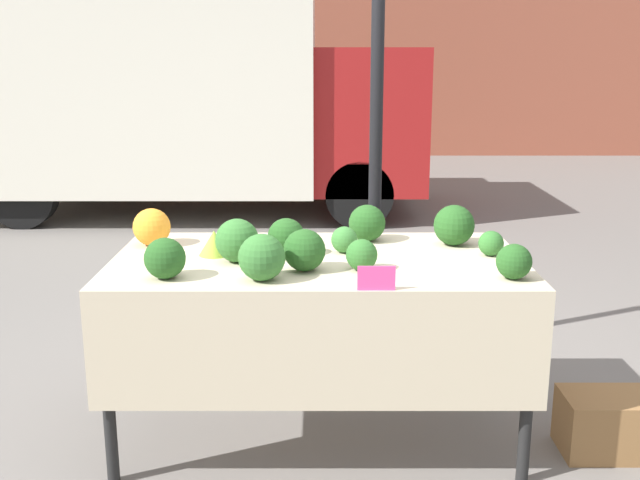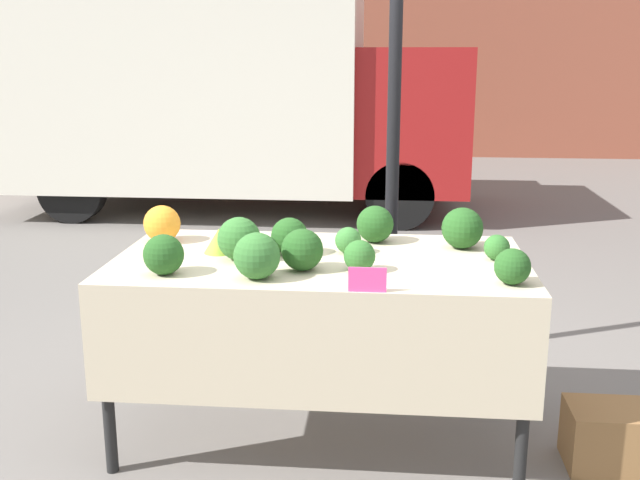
% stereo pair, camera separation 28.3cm
% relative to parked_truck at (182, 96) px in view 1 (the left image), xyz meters
% --- Properties ---
extents(ground_plane, '(40.00, 40.00, 0.00)m').
position_rel_parked_truck_xyz_m(ground_plane, '(1.51, -5.12, -1.25)').
color(ground_plane, slate).
extents(tent_pole, '(0.07, 0.07, 2.56)m').
position_rel_parked_truck_xyz_m(tent_pole, '(1.82, -4.24, 0.03)').
color(tent_pole, black).
rests_on(tent_pole, ground_plane).
extents(parked_truck, '(4.88, 2.23, 2.32)m').
position_rel_parked_truck_xyz_m(parked_truck, '(0.00, 0.00, 0.00)').
color(parked_truck, silver).
rests_on(parked_truck, ground_plane).
extents(market_table, '(1.78, 0.95, 0.83)m').
position_rel_parked_truck_xyz_m(market_table, '(1.51, -5.19, -0.51)').
color(market_table, beige).
rests_on(market_table, ground_plane).
extents(orange_cauliflower, '(0.17, 0.17, 0.17)m').
position_rel_parked_truck_xyz_m(orange_cauliflower, '(0.75, -4.90, -0.33)').
color(orange_cauliflower, orange).
rests_on(orange_cauliflower, market_table).
extents(romanesco_head, '(0.14, 0.14, 0.11)m').
position_rel_parked_truck_xyz_m(romanesco_head, '(1.06, -5.07, -0.36)').
color(romanesco_head, '#93B238').
rests_on(romanesco_head, market_table).
extents(broccoli_head_0, '(0.19, 0.19, 0.19)m').
position_rel_parked_truck_xyz_m(broccoli_head_0, '(1.17, -5.18, -0.32)').
color(broccoli_head_0, '#336B2D').
rests_on(broccoli_head_0, market_table).
extents(broccoli_head_1, '(0.11, 0.11, 0.11)m').
position_rel_parked_truck_xyz_m(broccoli_head_1, '(2.27, -5.09, -0.36)').
color(broccoli_head_1, '#2D6628').
rests_on(broccoli_head_1, market_table).
extents(broccoli_head_2, '(0.16, 0.16, 0.16)m').
position_rel_parked_truck_xyz_m(broccoli_head_2, '(0.92, -5.43, -0.33)').
color(broccoli_head_2, '#23511E').
rests_on(broccoli_head_2, market_table).
extents(broccoli_head_3, '(0.12, 0.12, 0.12)m').
position_rel_parked_truck_xyz_m(broccoli_head_3, '(1.63, -5.03, -0.36)').
color(broccoli_head_3, '#387533').
rests_on(broccoli_head_3, market_table).
extents(broccoli_head_4, '(0.14, 0.14, 0.14)m').
position_rel_parked_truck_xyz_m(broccoli_head_4, '(2.28, -5.43, -0.35)').
color(broccoli_head_4, '#23511E').
rests_on(broccoli_head_4, market_table).
extents(broccoli_head_5, '(0.17, 0.17, 0.17)m').
position_rel_parked_truck_xyz_m(broccoli_head_5, '(1.46, -5.32, -0.33)').
color(broccoli_head_5, '#23511E').
rests_on(broccoli_head_5, market_table).
extents(broccoli_head_6, '(0.16, 0.16, 0.16)m').
position_rel_parked_truck_xyz_m(broccoli_head_6, '(1.38, -5.08, -0.33)').
color(broccoli_head_6, '#23511E').
rests_on(broccoli_head_6, market_table).
extents(broccoli_head_7, '(0.13, 0.13, 0.13)m').
position_rel_parked_truck_xyz_m(broccoli_head_7, '(1.69, -5.31, -0.35)').
color(broccoli_head_7, '#2D6628').
rests_on(broccoli_head_7, market_table).
extents(broccoli_head_8, '(0.18, 0.18, 0.18)m').
position_rel_parked_truck_xyz_m(broccoli_head_8, '(1.30, -5.45, -0.32)').
color(broccoli_head_8, '#336B2D').
rests_on(broccoli_head_8, market_table).
extents(broccoli_head_9, '(0.19, 0.19, 0.19)m').
position_rel_parked_truck_xyz_m(broccoli_head_9, '(2.14, -4.90, -0.32)').
color(broccoli_head_9, '#23511E').
rests_on(broccoli_head_9, market_table).
extents(broccoli_head_10, '(0.17, 0.17, 0.17)m').
position_rel_parked_truck_xyz_m(broccoli_head_10, '(1.75, -4.82, -0.33)').
color(broccoli_head_10, '#23511E').
rests_on(broccoli_head_10, market_table).
extents(price_sign, '(0.14, 0.01, 0.09)m').
position_rel_parked_truck_xyz_m(price_sign, '(1.73, -5.58, -0.37)').
color(price_sign, '#EF4793').
rests_on(price_sign, market_table).
extents(produce_crate, '(0.47, 0.27, 0.26)m').
position_rel_parked_truck_xyz_m(produce_crate, '(2.81, -5.30, -1.11)').
color(produce_crate, olive).
rests_on(produce_crate, ground_plane).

